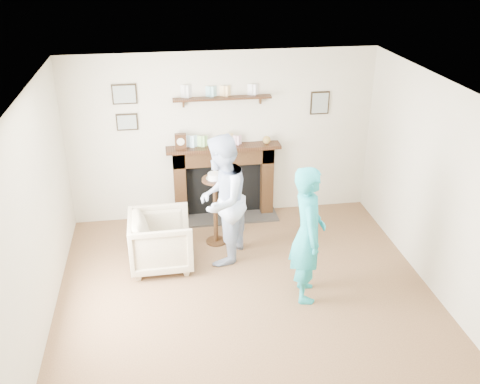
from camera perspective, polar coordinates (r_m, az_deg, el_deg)
name	(u,v)px	position (r m, az deg, el deg)	size (l,w,h in m)	color
ground	(251,311)	(6.32, 1.20, -12.62)	(5.00, 5.00, 0.00)	brown
room_shell	(242,159)	(6.09, 0.18, 3.57)	(4.54, 5.02, 2.52)	beige
armchair	(163,264)	(7.19, -8.21, -7.64)	(0.78, 0.80, 0.73)	tan
man	(222,258)	(7.25, -1.90, -7.05)	(0.84, 0.66, 1.74)	#CAE0FD
woman	(304,294)	(6.63, 6.84, -10.74)	(0.61, 0.40, 1.67)	teal
pedestal_table	(215,198)	(7.28, -2.65, -0.63)	(0.35, 0.35, 1.13)	black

